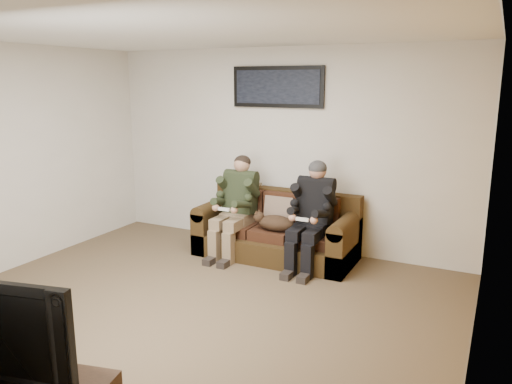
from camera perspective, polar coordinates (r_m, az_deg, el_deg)
The scene contains 13 objects.
floor at distance 5.02m, azimuth -7.73°, elevation -13.23°, with size 5.00×5.00×0.00m, color brown.
ceiling at distance 4.54m, azimuth -8.74°, elevation 17.82°, with size 5.00×5.00×0.00m, color silver.
wall_back at distance 6.56m, azimuth 3.04°, elevation 4.89°, with size 5.00×5.00×0.00m, color beige.
wall_left at distance 6.35m, azimuth -27.15°, elevation 3.28°, with size 4.50×4.50×0.00m, color beige.
wall_right at distance 3.81m, azimuth 24.50°, elevation -1.82°, with size 4.50×4.50×0.00m, color beige.
accent_wall_right at distance 3.81m, azimuth 24.35°, elevation -1.81°, with size 4.50×4.50×0.00m, color #BE7613.
sofa at distance 6.33m, azimuth 2.51°, elevation -4.60°, with size 1.98×0.86×0.81m.
throw_pillow at distance 6.29m, azimuth 2.67°, elevation -2.16°, with size 0.38×0.11×0.36m, color #806553.
throw_blanket at distance 6.67m, azimuth -1.27°, elevation 0.78°, with size 0.41×0.20×0.07m, color tan.
person_left at distance 6.30m, azimuth -2.29°, elevation -1.02°, with size 0.51×0.87×1.25m.
person_right at distance 5.90m, azimuth 6.41°, elevation -2.02°, with size 0.51×0.86×1.26m.
cat at distance 6.06m, azimuth 2.17°, elevation -3.51°, with size 0.66×0.26×0.24m.
framed_poster at distance 6.49m, azimuth 2.47°, elevation 11.91°, with size 1.25×0.05×0.52m.
Camera 1 is at (2.58, -3.71, 2.17)m, focal length 35.00 mm.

